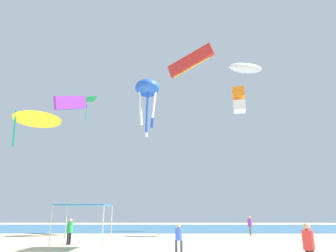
% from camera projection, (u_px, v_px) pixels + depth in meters
% --- Properties ---
extents(ocean_strip, '(110.00, 26.00, 0.03)m').
position_uv_depth(ocean_strip, '(178.00, 228.00, 44.53)').
color(ocean_strip, '#28608C').
rests_on(ocean_strip, ground).
extents(canopy_tent, '(3.14, 2.70, 2.64)m').
position_uv_depth(canopy_tent, '(84.00, 207.00, 19.19)').
color(canopy_tent, '#B2B2B7').
rests_on(canopy_tent, ground).
extents(person_near_tent, '(0.42, 0.47, 1.77)m').
position_uv_depth(person_near_tent, '(309.00, 243.00, 11.16)').
color(person_near_tent, black).
rests_on(person_near_tent, ground).
extents(person_leftmost, '(0.41, 0.46, 1.74)m').
position_uv_depth(person_leftmost, '(70.00, 229.00, 21.00)').
color(person_leftmost, black).
rests_on(person_leftmost, ground).
extents(person_central, '(0.42, 0.37, 1.57)m').
position_uv_depth(person_central, '(179.00, 236.00, 16.11)').
color(person_central, '#33384C').
rests_on(person_central, ground).
extents(person_rightmost, '(0.43, 0.47, 1.82)m').
position_uv_depth(person_rightmost, '(250.00, 224.00, 29.93)').
color(person_rightmost, brown).
rests_on(person_rightmost, ground).
extents(kite_parafoil_red, '(5.98, 3.32, 3.96)m').
position_uv_depth(kite_parafoil_red, '(191.00, 61.00, 38.52)').
color(kite_parafoil_red, red).
extents(kite_octopus_blue, '(3.60, 3.60, 6.52)m').
position_uv_depth(kite_octopus_blue, '(147.00, 91.00, 34.36)').
color(kite_octopus_blue, blue).
extents(kite_diamond_green, '(3.31, 3.34, 3.77)m').
position_uv_depth(kite_diamond_green, '(87.00, 101.00, 44.04)').
color(kite_diamond_green, green).
extents(kite_delta_yellow, '(4.61, 4.64, 3.02)m').
position_uv_depth(kite_delta_yellow, '(38.00, 116.00, 23.62)').
color(kite_delta_yellow, yellow).
extents(kite_inflatable_white, '(5.27, 2.73, 2.07)m').
position_uv_depth(kite_inflatable_white, '(245.00, 68.00, 43.00)').
color(kite_inflatable_white, white).
extents(kite_box_orange, '(1.55, 1.59, 2.81)m').
position_uv_depth(kite_box_orange, '(239.00, 100.00, 33.57)').
color(kite_box_orange, orange).
extents(kite_parafoil_purple, '(2.47, 5.18, 3.34)m').
position_uv_depth(kite_parafoil_purple, '(71.00, 103.00, 36.59)').
color(kite_parafoil_purple, purple).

